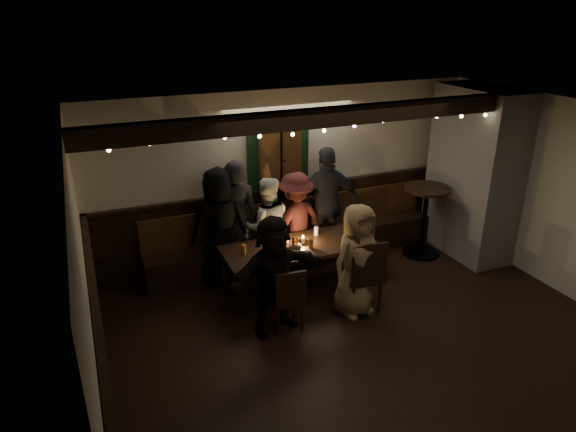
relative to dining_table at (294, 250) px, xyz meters
name	(u,v)px	position (x,y,z in m)	size (l,w,h in m)	color
room	(388,204)	(1.47, 0.02, 0.45)	(6.02, 5.01, 2.62)	black
dining_table	(294,250)	(0.00, 0.00, 0.00)	(1.92, 0.82, 0.83)	black
chair_near_left	(288,296)	(-0.42, -0.82, -0.16)	(0.41, 0.41, 0.84)	black
chair_near_right	(365,273)	(0.61, -0.84, -0.05)	(0.50, 0.50, 1.02)	black
chair_end	(365,243)	(1.19, 0.10, -0.15)	(0.40, 0.40, 0.84)	black
high_top	(425,212)	(2.33, 0.26, 0.08)	(0.71, 0.71, 1.12)	black
person_a	(220,227)	(-0.84, 0.65, 0.22)	(0.83, 0.54, 1.69)	black
person_b	(236,219)	(-0.56, 0.76, 0.25)	(0.64, 0.42, 1.75)	black
person_c	(267,227)	(-0.14, 0.63, 0.11)	(0.72, 0.56, 1.48)	silver
person_d	(296,221)	(0.31, 0.65, 0.11)	(0.96, 0.55, 1.49)	#4C1D20
person_e	(327,204)	(0.89, 0.77, 0.26)	(1.04, 0.43, 1.77)	#252530
person_f	(274,275)	(-0.57, -0.73, 0.12)	(1.38, 0.44, 1.49)	black
person_g	(357,261)	(0.52, -0.78, 0.12)	(0.73, 0.47, 1.49)	tan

